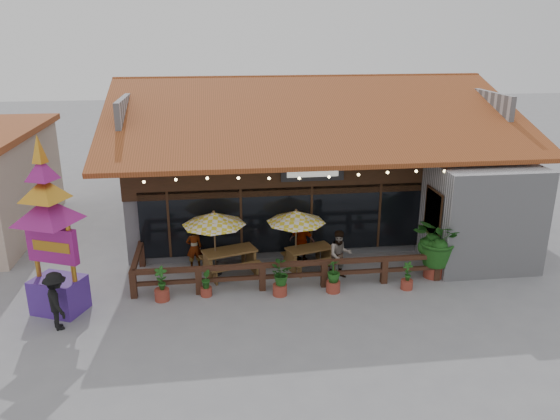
{
  "coord_description": "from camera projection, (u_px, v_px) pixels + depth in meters",
  "views": [
    {
      "loc": [
        -3.97,
        -16.17,
        7.96
      ],
      "look_at": [
        -1.67,
        1.5,
        2.0
      ],
      "focal_mm": 35.0,
      "sensor_mm": 36.0,
      "label": 1
    }
  ],
  "objects": [
    {
      "name": "planter_e",
      "position": [
        407.0,
        278.0,
        17.39
      ],
      "size": [
        0.38,
        0.4,
        0.94
      ],
      "color": "maroon",
      "rests_on": "ground"
    },
    {
      "name": "patio_railing",
      "position": [
        269.0,
        269.0,
        17.5
      ],
      "size": [
        10.0,
        2.6,
        0.92
      ],
      "color": "#432418",
      "rests_on": "ground"
    },
    {
      "name": "ground",
      "position": [
        335.0,
        279.0,
        18.22
      ],
      "size": [
        100.0,
        100.0,
        0.0
      ],
      "primitive_type": "plane",
      "color": "gray",
      "rests_on": "ground"
    },
    {
      "name": "diner_a",
      "position": [
        194.0,
        248.0,
        18.85
      ],
      "size": [
        0.6,
        0.45,
        1.49
      ],
      "primitive_type": "imported",
      "rotation": [
        0.0,
        0.0,
        3.32
      ],
      "color": "#381E11",
      "rests_on": "ground"
    },
    {
      "name": "diner_c",
      "position": [
        302.0,
        241.0,
        19.35
      ],
      "size": [
        0.99,
        0.74,
        1.56
      ],
      "primitive_type": "imported",
      "rotation": [
        0.0,
        0.0,
        2.69
      ],
      "color": "#381E11",
      "rests_on": "ground"
    },
    {
      "name": "tropical_plant",
      "position": [
        436.0,
        239.0,
        17.95
      ],
      "size": [
        2.07,
        2.19,
        2.39
      ],
      "color": "maroon",
      "rests_on": "ground"
    },
    {
      "name": "planter_b",
      "position": [
        206.0,
        284.0,
        16.94
      ],
      "size": [
        0.36,
        0.36,
        0.87
      ],
      "color": "maroon",
      "rests_on": "ground"
    },
    {
      "name": "picnic_table_right",
      "position": [
        309.0,
        254.0,
        18.9
      ],
      "size": [
        1.91,
        1.77,
        0.76
      ],
      "color": "brown",
      "rests_on": "ground"
    },
    {
      "name": "diner_b",
      "position": [
        340.0,
        255.0,
        18.04
      ],
      "size": [
        0.83,
        0.66,
        1.67
      ],
      "primitive_type": "imported",
      "rotation": [
        0.0,
        0.0,
        0.04
      ],
      "color": "#381E11",
      "rests_on": "ground"
    },
    {
      "name": "umbrella_left",
      "position": [
        214.0,
        219.0,
        17.96
      ],
      "size": [
        2.38,
        2.38,
        2.28
      ],
      "color": "brown",
      "rests_on": "ground"
    },
    {
      "name": "restaurant_building",
      "position": [
        309.0,
        167.0,
        23.77
      ],
      "size": [
        15.5,
        14.73,
        6.09
      ],
      "color": "#B1B1B6",
      "rests_on": "ground"
    },
    {
      "name": "pedestrian",
      "position": [
        57.0,
        301.0,
        14.97
      ],
      "size": [
        1.04,
        1.25,
        1.68
      ],
      "primitive_type": "imported",
      "rotation": [
        0.0,
        0.0,
        2.03
      ],
      "color": "black",
      "rests_on": "ground"
    },
    {
      "name": "planter_d",
      "position": [
        333.0,
        277.0,
        17.16
      ],
      "size": [
        0.53,
        0.53,
        1.09
      ],
      "color": "maroon",
      "rests_on": "ground"
    },
    {
      "name": "thai_sign_tower",
      "position": [
        48.0,
        215.0,
        15.22
      ],
      "size": [
        2.76,
        2.76,
        5.67
      ],
      "color": "#472486",
      "rests_on": "ground"
    },
    {
      "name": "picnic_table_left",
      "position": [
        230.0,
        257.0,
        18.47
      ],
      "size": [
        2.13,
        1.97,
        0.85
      ],
      "color": "brown",
      "rests_on": "ground"
    },
    {
      "name": "planter_c",
      "position": [
        280.0,
        277.0,
        16.92
      ],
      "size": [
        0.88,
        0.86,
        1.1
      ],
      "color": "maroon",
      "rests_on": "ground"
    },
    {
      "name": "umbrella_right",
      "position": [
        296.0,
        217.0,
        18.44
      ],
      "size": [
        2.5,
        2.5,
        2.17
      ],
      "color": "brown",
      "rests_on": "ground"
    },
    {
      "name": "planter_a",
      "position": [
        162.0,
        286.0,
        16.64
      ],
      "size": [
        0.45,
        0.45,
        1.11
      ],
      "color": "maroon",
      "rests_on": "ground"
    }
  ]
}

